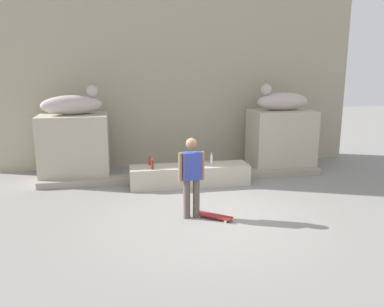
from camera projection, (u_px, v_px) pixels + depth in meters
ground_plane at (208, 216)px, 8.19m from camera, size 40.00×40.00×0.00m
facade_wall at (175, 52)px, 11.98m from camera, size 11.22×0.60×6.92m
pedestal_left at (75, 147)px, 10.67m from camera, size 1.82×1.24×1.78m
pedestal_right at (281, 140)px, 11.73m from camera, size 1.82×1.24×1.78m
statue_reclining_left at (73, 104)px, 10.43m from camera, size 1.68×0.88×0.78m
statue_reclining_right at (282, 101)px, 11.46m from camera, size 1.64×0.68×0.78m
ledge_block at (190, 175)px, 10.24m from camera, size 3.10×0.73×0.53m
skater at (191, 174)px, 7.89m from camera, size 0.54×0.23×1.67m
skateboard at (213, 216)px, 8.01m from camera, size 0.75×0.66×0.08m
bottle_orange at (192, 161)px, 10.24m from camera, size 0.07×0.07×0.25m
bottle_red at (150, 161)px, 10.19m from camera, size 0.07×0.07×0.29m
bottle_clear at (211, 159)px, 10.32m from camera, size 0.07×0.07×0.30m
bottle_brown at (152, 165)px, 9.76m from camera, size 0.07×0.07×0.28m
stair_step at (186, 177)px, 10.76m from camera, size 7.79×0.50×0.17m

